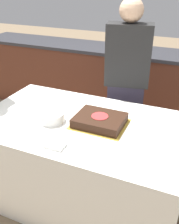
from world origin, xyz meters
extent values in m
plane|color=#7A664C|center=(0.00, 0.00, 0.00)|extent=(14.00, 14.00, 0.00)
cube|color=#5B2D1E|center=(0.00, 1.56, 0.44)|extent=(4.40, 0.55, 0.88)
cube|color=#2D2D33|center=(0.00, 1.56, 0.90)|extent=(4.40, 0.58, 0.04)
cube|color=white|center=(0.00, 0.00, 0.37)|extent=(1.61, 0.98, 0.74)
cube|color=gold|center=(0.15, 0.02, 0.74)|extent=(0.40, 0.33, 0.00)
cube|color=black|center=(0.15, 0.02, 0.77)|extent=(0.36, 0.29, 0.07)
cylinder|color=red|center=(0.15, 0.02, 0.81)|extent=(0.13, 0.13, 0.00)
cylinder|color=white|center=(-0.21, -0.08, 0.77)|extent=(0.20, 0.20, 0.07)
cylinder|color=white|center=(0.09, 0.31, 0.74)|extent=(0.18, 0.18, 0.00)
cylinder|color=white|center=(0.64, 0.04, 0.74)|extent=(0.18, 0.18, 0.00)
cube|color=white|center=(-0.01, -0.36, 0.75)|extent=(0.13, 0.09, 0.02)
cube|color=#383347|center=(0.15, 0.71, 0.41)|extent=(0.37, 0.23, 0.81)
cube|color=black|center=(0.15, 0.71, 1.09)|extent=(0.44, 0.28, 0.56)
sphere|color=#D8AD89|center=(0.15, 0.71, 1.48)|extent=(0.21, 0.21, 0.21)
camera|label=1|loc=(0.76, -1.57, 1.74)|focal=42.00mm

